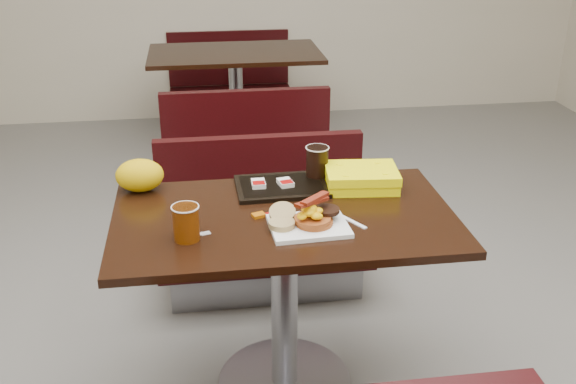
{
  "coord_description": "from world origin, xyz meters",
  "views": [
    {
      "loc": [
        -0.28,
        -2.09,
        1.8
      ],
      "look_at": [
        0.02,
        0.04,
        0.82
      ],
      "focal_mm": 41.92,
      "sensor_mm": 36.0,
      "label": 1
    }
  ],
  "objects": [
    {
      "name": "tray",
      "position": [
        0.02,
        0.23,
        0.76
      ],
      "size": [
        0.35,
        0.25,
        0.02
      ],
      "primitive_type": "cube",
      "rotation": [
        0.0,
        0.0,
        0.02
      ],
      "color": "black",
      "rests_on": "table_near"
    },
    {
      "name": "floor",
      "position": [
        0.0,
        0.0,
        0.0
      ],
      "size": [
        6.0,
        7.0,
        0.01
      ],
      "primitive_type": "cube",
      "color": "slate",
      "rests_on": "ground"
    },
    {
      "name": "knife",
      "position": [
        0.21,
        -0.07,
        0.75
      ],
      "size": [
        0.1,
        0.16,
        0.0
      ],
      "primitive_type": "cube",
      "rotation": [
        0.0,
        0.0,
        -1.03
      ],
      "color": "white",
      "rests_on": "table_near"
    },
    {
      "name": "paper_bag",
      "position": [
        -0.51,
        0.28,
        0.81
      ],
      "size": [
        0.22,
        0.19,
        0.12
      ],
      "primitive_type": "ellipsoid",
      "rotation": [
        0.0,
        0.0,
        0.39
      ],
      "color": "yellow",
      "rests_on": "table_near"
    },
    {
      "name": "table_near",
      "position": [
        0.0,
        0.0,
        0.38
      ],
      "size": [
        1.2,
        0.7,
        0.75
      ],
      "primitive_type": null,
      "color": "black",
      "rests_on": "floor"
    },
    {
      "name": "bench_near_n",
      "position": [
        0.0,
        0.7,
        0.36
      ],
      "size": [
        1.0,
        0.46,
        0.72
      ],
      "primitive_type": null,
      "color": "black",
      "rests_on": "floor"
    },
    {
      "name": "hashbrown_sleeve_left",
      "position": [
        -0.07,
        0.23,
        0.78
      ],
      "size": [
        0.05,
        0.07,
        0.02
      ],
      "primitive_type": "cube",
      "rotation": [
        0.0,
        0.0,
        0.01
      ],
      "color": "silver",
      "rests_on": "tray"
    },
    {
      "name": "scrambled_eggs",
      "position": [
        0.07,
        -0.11,
        0.81
      ],
      "size": [
        0.1,
        0.09,
        0.05
      ],
      "primitive_type": "ellipsoid",
      "rotation": [
        0.0,
        0.0,
        0.18
      ],
      "color": "#E4C304",
      "rests_on": "pancake_stack"
    },
    {
      "name": "condiment_ketchup",
      "position": [
        -0.05,
        -0.0,
        0.75
      ],
      "size": [
        0.04,
        0.04,
        0.01
      ],
      "primitive_type": "cube",
      "rotation": [
        0.0,
        0.0,
        0.25
      ],
      "color": "#8C0504",
      "rests_on": "table_near"
    },
    {
      "name": "muffin_bottom",
      "position": [
        -0.02,
        -0.12,
        0.78
      ],
      "size": [
        0.09,
        0.09,
        0.02
      ],
      "primitive_type": "cylinder",
      "rotation": [
        0.0,
        0.0,
        -0.05
      ],
      "color": "#A38256",
      "rests_on": "platter"
    },
    {
      "name": "clamshell",
      "position": [
        0.33,
        0.2,
        0.79
      ],
      "size": [
        0.29,
        0.23,
        0.07
      ],
      "primitive_type": "cube",
      "rotation": [
        0.0,
        0.0,
        -0.09
      ],
      "color": "#FAEE04",
      "rests_on": "table_near"
    },
    {
      "name": "muffin_top",
      "position": [
        -0.01,
        -0.06,
        0.79
      ],
      "size": [
        0.11,
        0.11,
        0.05
      ],
      "primitive_type": "cylinder",
      "rotation": [
        0.38,
        0.0,
        -0.23
      ],
      "color": "#A38256",
      "rests_on": "platter"
    },
    {
      "name": "bench_far_n",
      "position": [
        0.0,
        3.3,
        0.36
      ],
      "size": [
        1.0,
        0.46,
        0.72
      ],
      "primitive_type": null,
      "color": "black",
      "rests_on": "floor"
    },
    {
      "name": "sausage_patty",
      "position": [
        0.14,
        -0.08,
        0.8
      ],
      "size": [
        0.1,
        0.1,
        0.01
      ],
      "primitive_type": "cylinder",
      "rotation": [
        0.0,
        0.0,
        -0.24
      ],
      "color": "black",
      "rests_on": "pancake_stack"
    },
    {
      "name": "condiment_syrup",
      "position": [
        -0.09,
        0.0,
        0.76
      ],
      "size": [
        0.05,
        0.05,
        0.01
      ],
      "primitive_type": "cube",
      "rotation": [
        0.0,
        0.0,
        0.34
      ],
      "color": "#A85207",
      "rests_on": "table_near"
    },
    {
      "name": "platter",
      "position": [
        0.07,
        -0.11,
        0.76
      ],
      "size": [
        0.27,
        0.22,
        0.02
      ],
      "primitive_type": "cube",
      "rotation": [
        0.0,
        0.0,
        0.06
      ],
      "color": "white",
      "rests_on": "table_near"
    },
    {
      "name": "bench_far_s",
      "position": [
        0.0,
        1.9,
        0.36
      ],
      "size": [
        1.0,
        0.46,
        0.72
      ],
      "primitive_type": null,
      "color": "black",
      "rests_on": "floor"
    },
    {
      "name": "coffee_cup_far",
      "position": [
        0.17,
        0.3,
        0.83
      ],
      "size": [
        0.09,
        0.09,
        0.12
      ],
      "primitive_type": "cylinder",
      "rotation": [
        0.0,
        0.0,
        0.08
      ],
      "color": "black",
      "rests_on": "tray"
    },
    {
      "name": "table_far",
      "position": [
        0.0,
        2.6,
        0.38
      ],
      "size": [
        1.2,
        0.7,
        0.75
      ],
      "primitive_type": null,
      "color": "black",
      "rests_on": "floor"
    },
    {
      "name": "bacon_strips",
      "position": [
        0.08,
        -0.1,
        0.85
      ],
      "size": [
        0.16,
        0.15,
        0.01
      ],
      "primitive_type": null,
      "rotation": [
        0.0,
        0.0,
        0.72
      ],
      "color": "#4E1205",
      "rests_on": "scrambled_eggs"
    },
    {
      "name": "pancake_stack",
      "position": [
        0.09,
        -0.11,
        0.78
      ],
      "size": [
        0.13,
        0.13,
        0.03
      ],
      "primitive_type": "cylinder",
      "rotation": [
        0.0,
        0.0,
        -0.03
      ],
      "color": "#9F4B1A",
      "rests_on": "platter"
    },
    {
      "name": "coffee_cup_near",
      "position": [
        -0.34,
        -0.13,
        0.81
      ],
      "size": [
        0.1,
        0.1,
        0.12
      ],
      "primitive_type": "cylinder",
      "rotation": [
        0.0,
        0.0,
        -0.18
      ],
      "color": "#8D3705",
      "rests_on": "table_near"
    },
    {
      "name": "fork",
      "position": [
        -0.33,
        -0.12,
        0.75
      ],
      "size": [
        0.12,
        0.05,
        0.0
      ],
      "primitive_type": null,
      "rotation": [
        0.0,
        0.0,
        0.29
      ],
      "color": "white",
      "rests_on": "table_near"
    },
    {
      "name": "hashbrown_sleeve_right",
      "position": [
        0.03,
        0.22,
        0.78
      ],
      "size": [
        0.06,
        0.08,
        0.02
      ],
      "primitive_type": "cube",
      "rotation": [
        0.0,
        0.0,
        0.21
      ],
      "color": "silver",
      "rests_on": "tray"
    }
  ]
}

